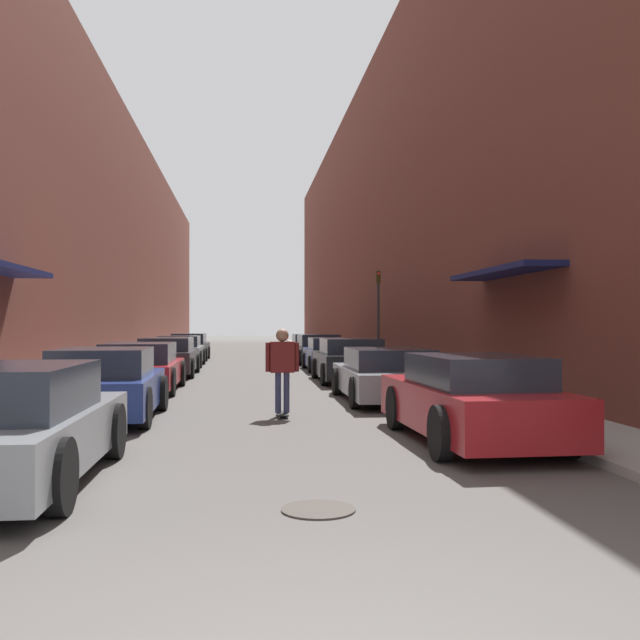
{
  "coord_description": "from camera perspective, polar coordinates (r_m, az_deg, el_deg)",
  "views": [
    {
      "loc": [
        -0.33,
        -3.15,
        1.75
      ],
      "look_at": [
        1.16,
        10.77,
        1.83
      ],
      "focal_mm": 40.0,
      "sensor_mm": 36.0,
      "label": 1
    }
  ],
  "objects": [
    {
      "name": "curb_strip_right",
      "position": [
        38.06,
        1.78,
        -2.86
      ],
      "size": [
        1.8,
        69.04,
        0.12
      ],
      "color": "gray",
      "rests_on": "ground"
    },
    {
      "name": "skateboarder",
      "position": [
        13.46,
        -3.03,
        -3.43
      ],
      "size": [
        0.63,
        0.78,
        1.66
      ],
      "color": "black",
      "rests_on": "ground"
    },
    {
      "name": "parked_car_left_2",
      "position": [
        19.05,
        -14.2,
        -3.71
      ],
      "size": [
        2.05,
        4.72,
        1.26
      ],
      "color": "maroon",
      "rests_on": "ground"
    },
    {
      "name": "parked_car_right_3",
      "position": [
        26.73,
        0.98,
        -2.78
      ],
      "size": [
        2.04,
        4.37,
        1.23
      ],
      "color": "navy",
      "rests_on": "ground"
    },
    {
      "name": "parked_car_right_1",
      "position": [
        16.24,
        5.38,
        -4.41
      ],
      "size": [
        2.08,
        4.69,
        1.2
      ],
      "color": "gray",
      "rests_on": "ground"
    },
    {
      "name": "building_row_left",
      "position": [
        38.62,
        -17.27,
        5.9
      ],
      "size": [
        4.9,
        69.04,
        11.84
      ],
      "color": "brown",
      "rests_on": "ground"
    },
    {
      "name": "traffic_light",
      "position": [
        26.85,
        4.68,
        0.97
      ],
      "size": [
        0.16,
        0.22,
        3.62
      ],
      "color": "#2D2D2D",
      "rests_on": "curb_strip_right"
    },
    {
      "name": "parked_car_right_2",
      "position": [
        21.6,
        2.39,
        -3.27
      ],
      "size": [
        2.02,
        4.48,
        1.31
      ],
      "color": "black",
      "rests_on": "ground"
    },
    {
      "name": "building_row_right",
      "position": [
        38.92,
        6.05,
        7.84
      ],
      "size": [
        4.9,
        69.04,
        14.54
      ],
      "color": "brown",
      "rests_on": "ground"
    },
    {
      "name": "parked_car_left_0",
      "position": [
        8.5,
        -23.98,
        -7.79
      ],
      "size": [
        2.02,
        4.47,
        1.31
      ],
      "color": "gray",
      "rests_on": "ground"
    },
    {
      "name": "parked_car_left_1",
      "position": [
        13.57,
        -16.84,
        -5.0
      ],
      "size": [
        1.94,
        4.16,
        1.31
      ],
      "color": "navy",
      "rests_on": "ground"
    },
    {
      "name": "parked_car_left_4",
      "position": [
        29.94,
        -11.17,
        -2.48
      ],
      "size": [
        1.96,
        3.95,
        1.26
      ],
      "color": "gray",
      "rests_on": "ground"
    },
    {
      "name": "curb_strip_left",
      "position": [
        37.98,
        -12.98,
        -2.86
      ],
      "size": [
        1.8,
        69.04,
        0.12
      ],
      "color": "gray",
      "rests_on": "ground"
    },
    {
      "name": "ground",
      "position": [
        30.82,
        -5.48,
        -3.57
      ],
      "size": [
        151.88,
        151.88,
        0.0
      ],
      "primitive_type": "plane",
      "color": "#4C4947"
    },
    {
      "name": "parked_car_right_5",
      "position": [
        36.24,
        -0.91,
        -2.13
      ],
      "size": [
        1.92,
        4.21,
        1.24
      ],
      "color": "gray",
      "rests_on": "ground"
    },
    {
      "name": "parked_car_left_3",
      "position": [
        24.67,
        -12.11,
        -2.91
      ],
      "size": [
        1.97,
        4.61,
        1.29
      ],
      "color": "#232326",
      "rests_on": "ground"
    },
    {
      "name": "parked_car_right_4",
      "position": [
        31.46,
        -0.16,
        -2.37
      ],
      "size": [
        2.02,
        4.05,
        1.29
      ],
      "color": "black",
      "rests_on": "ground"
    },
    {
      "name": "parked_car_right_0",
      "position": [
        10.76,
        12.03,
        -6.23
      ],
      "size": [
        1.86,
        4.49,
        1.29
      ],
      "color": "maroon",
      "rests_on": "ground"
    },
    {
      "name": "manhole_cover",
      "position": [
        6.9,
        -0.14,
        -14.93
      ],
      "size": [
        0.7,
        0.7,
        0.02
      ],
      "color": "#332D28",
      "rests_on": "ground"
    },
    {
      "name": "parked_car_left_5",
      "position": [
        35.07,
        -10.41,
        -2.15
      ],
      "size": [
        1.86,
        4.13,
        1.29
      ],
      "color": "black",
      "rests_on": "ground"
    }
  ]
}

